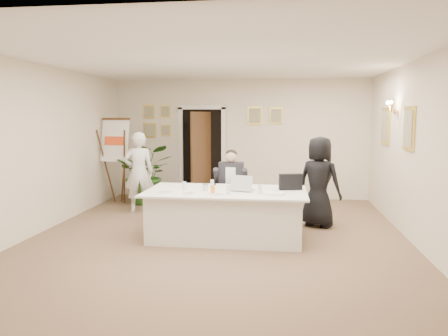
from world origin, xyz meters
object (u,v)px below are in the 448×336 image
conference_table (226,214)px  laptop (242,182)px  flip_chart (118,165)px  oj_glass (213,190)px  paper_stack (274,193)px  laptop_bag (291,182)px  steel_jug (205,188)px  standing_woman (319,182)px  seated_man (231,187)px  potted_palm (146,174)px  standing_man (139,172)px

conference_table → laptop: (0.25, 0.02, 0.52)m
flip_chart → oj_glass: size_ratio=14.33×
laptop → paper_stack: (0.50, -0.28, -0.12)m
flip_chart → paper_stack: flip_chart is taller
laptop → laptop_bag: laptop is taller
flip_chart → steel_jug: 3.52m
standing_woman → oj_glass: size_ratio=12.26×
paper_stack → flip_chart: bearing=142.0°
seated_man → standing_woman: standing_woman is taller
laptop → potted_palm: bearing=149.5°
potted_palm → standing_man: bearing=-81.3°
oj_glass → standing_man: bearing=132.4°
standing_man → paper_stack: standing_man is taller
flip_chart → paper_stack: size_ratio=5.87×
paper_stack → oj_glass: 0.92m
flip_chart → paper_stack: 4.42m
standing_woman → paper_stack: bearing=87.6°
standing_man → laptop_bag: standing_man is taller
standing_woman → standing_man: bearing=18.4°
standing_man → steel_jug: standing_man is taller
flip_chart → laptop_bag: 4.38m
conference_table → potted_palm: potted_palm is taller
seated_man → steel_jug: (-0.29, -1.00, 0.15)m
paper_stack → oj_glass: (-0.91, -0.08, 0.05)m
flip_chart → standing_woman: bearing=-19.3°
paper_stack → steel_jug: (-1.07, 0.16, 0.04)m
laptop → laptop_bag: (0.76, 0.17, -0.01)m
laptop → standing_woman: bearing=53.2°
laptop_bag → oj_glass: 1.29m
standing_man → standing_woman: (3.51, -0.70, -0.02)m
seated_man → laptop_bag: seated_man is taller
standing_man → laptop: bearing=123.1°
conference_table → flip_chart: (-2.73, 2.47, 0.47)m
seated_man → laptop: seated_man is taller
potted_palm → laptop: (2.38, -2.55, 0.25)m
standing_woman → oj_glass: standing_woman is taller
potted_palm → steel_jug: (1.81, -2.67, 0.16)m
conference_table → standing_woman: size_ratio=1.58×
standing_woman → paper_stack: size_ratio=5.03×
standing_man → potted_palm: standing_man is taller
potted_palm → paper_stack: 4.04m
standing_woman → laptop_bag: standing_woman is taller
laptop → steel_jug: 0.59m
flip_chart → potted_palm: 0.64m
steel_jug → laptop: bearing=11.4°
conference_table → oj_glass: size_ratio=19.42×
seated_man → oj_glass: size_ratio=10.53×
standing_woman → laptop: bearing=66.5°
oj_glass → steel_jug: bearing=123.5°
conference_table → oj_glass: bearing=-115.1°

